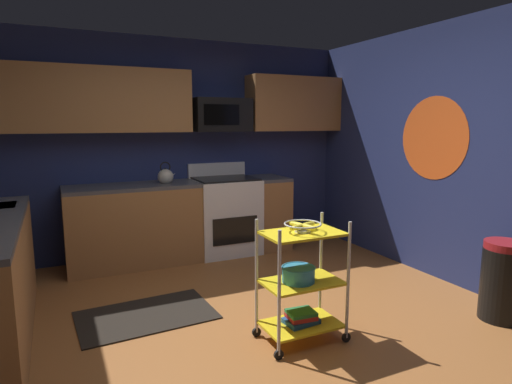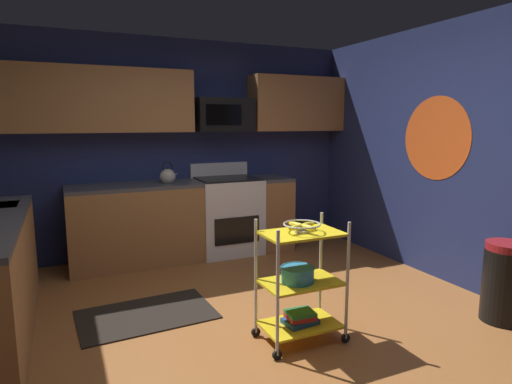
{
  "view_description": "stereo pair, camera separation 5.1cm",
  "coord_description": "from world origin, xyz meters",
  "px_view_note": "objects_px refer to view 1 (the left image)",
  "views": [
    {
      "loc": [
        -1.36,
        -2.81,
        1.61
      ],
      "look_at": [
        0.11,
        0.34,
        1.05
      ],
      "focal_mm": 30.31,
      "sensor_mm": 36.0,
      "label": 1
    },
    {
      "loc": [
        -1.32,
        -2.83,
        1.61
      ],
      "look_at": [
        0.11,
        0.34,
        1.05
      ],
      "focal_mm": 30.31,
      "sensor_mm": 36.0,
      "label": 2
    }
  ],
  "objects_px": {
    "fruit_bowl": "(303,226)",
    "trash_can": "(503,281)",
    "oven_range": "(225,215)",
    "rolling_cart": "(302,282)",
    "kettle": "(166,176)",
    "microwave": "(221,115)",
    "book_stack": "(301,317)",
    "mixing_bowl_large": "(298,274)"
  },
  "relations": [
    {
      "from": "kettle",
      "to": "oven_range",
      "type": "bearing_deg",
      "value": 0.3
    },
    {
      "from": "fruit_bowl",
      "to": "book_stack",
      "type": "xyz_separation_m",
      "value": [
        0.0,
        -0.0,
        -0.7
      ]
    },
    {
      "from": "microwave",
      "to": "rolling_cart",
      "type": "xyz_separation_m",
      "value": [
        -0.29,
        -2.42,
        -1.25
      ]
    },
    {
      "from": "oven_range",
      "to": "rolling_cart",
      "type": "xyz_separation_m",
      "value": [
        -0.29,
        -2.31,
        -0.03
      ]
    },
    {
      "from": "oven_range",
      "to": "mixing_bowl_large",
      "type": "bearing_deg",
      "value": -97.91
    },
    {
      "from": "fruit_bowl",
      "to": "trash_can",
      "type": "relative_size",
      "value": 0.41
    },
    {
      "from": "microwave",
      "to": "trash_can",
      "type": "height_order",
      "value": "microwave"
    },
    {
      "from": "microwave",
      "to": "fruit_bowl",
      "type": "xyz_separation_m",
      "value": [
        -0.29,
        -2.42,
        -0.82
      ]
    },
    {
      "from": "mixing_bowl_large",
      "to": "trash_can",
      "type": "bearing_deg",
      "value": -13.57
    },
    {
      "from": "fruit_bowl",
      "to": "oven_range",
      "type": "bearing_deg",
      "value": 82.81
    },
    {
      "from": "kettle",
      "to": "trash_can",
      "type": "xyz_separation_m",
      "value": [
        2.11,
        -2.72,
        -0.67
      ]
    },
    {
      "from": "kettle",
      "to": "trash_can",
      "type": "distance_m",
      "value": 3.51
    },
    {
      "from": "rolling_cart",
      "to": "fruit_bowl",
      "type": "relative_size",
      "value": 3.36
    },
    {
      "from": "microwave",
      "to": "rolling_cart",
      "type": "bearing_deg",
      "value": -96.87
    },
    {
      "from": "rolling_cart",
      "to": "trash_can",
      "type": "relative_size",
      "value": 1.39
    },
    {
      "from": "oven_range",
      "to": "fruit_bowl",
      "type": "xyz_separation_m",
      "value": [
        -0.29,
        -2.31,
        0.4
      ]
    },
    {
      "from": "book_stack",
      "to": "trash_can",
      "type": "height_order",
      "value": "trash_can"
    },
    {
      "from": "oven_range",
      "to": "rolling_cart",
      "type": "height_order",
      "value": "oven_range"
    },
    {
      "from": "microwave",
      "to": "oven_range",
      "type": "bearing_deg",
      "value": -89.74
    },
    {
      "from": "mixing_bowl_large",
      "to": "fruit_bowl",
      "type": "bearing_deg",
      "value": 0.0
    },
    {
      "from": "oven_range",
      "to": "mixing_bowl_large",
      "type": "relative_size",
      "value": 4.37
    },
    {
      "from": "oven_range",
      "to": "rolling_cart",
      "type": "bearing_deg",
      "value": -97.19
    },
    {
      "from": "kettle",
      "to": "rolling_cart",
      "type": "bearing_deg",
      "value": -79.28
    },
    {
      "from": "rolling_cart",
      "to": "book_stack",
      "type": "height_order",
      "value": "rolling_cart"
    },
    {
      "from": "oven_range",
      "to": "trash_can",
      "type": "distance_m",
      "value": 3.06
    },
    {
      "from": "rolling_cart",
      "to": "mixing_bowl_large",
      "type": "distance_m",
      "value": 0.07
    },
    {
      "from": "fruit_bowl",
      "to": "book_stack",
      "type": "height_order",
      "value": "fruit_bowl"
    },
    {
      "from": "oven_range",
      "to": "rolling_cart",
      "type": "relative_size",
      "value": 1.2
    },
    {
      "from": "oven_range",
      "to": "trash_can",
      "type": "xyz_separation_m",
      "value": [
        1.38,
        -2.72,
        -0.15
      ]
    },
    {
      "from": "rolling_cart",
      "to": "microwave",
      "type": "bearing_deg",
      "value": 83.13
    },
    {
      "from": "oven_range",
      "to": "mixing_bowl_large",
      "type": "height_order",
      "value": "oven_range"
    },
    {
      "from": "book_stack",
      "to": "trash_can",
      "type": "bearing_deg",
      "value": -13.81
    },
    {
      "from": "fruit_bowl",
      "to": "trash_can",
      "type": "distance_m",
      "value": 1.81
    },
    {
      "from": "rolling_cart",
      "to": "trash_can",
      "type": "height_order",
      "value": "rolling_cart"
    },
    {
      "from": "fruit_bowl",
      "to": "book_stack",
      "type": "distance_m",
      "value": 0.7
    },
    {
      "from": "mixing_bowl_large",
      "to": "book_stack",
      "type": "bearing_deg",
      "value": 0.0
    },
    {
      "from": "rolling_cart",
      "to": "kettle",
      "type": "height_order",
      "value": "kettle"
    },
    {
      "from": "book_stack",
      "to": "kettle",
      "type": "bearing_deg",
      "value": 100.72
    },
    {
      "from": "oven_range",
      "to": "microwave",
      "type": "distance_m",
      "value": 1.23
    },
    {
      "from": "oven_range",
      "to": "book_stack",
      "type": "xyz_separation_m",
      "value": [
        -0.29,
        -2.31,
        -0.3
      ]
    },
    {
      "from": "microwave",
      "to": "fruit_bowl",
      "type": "height_order",
      "value": "microwave"
    },
    {
      "from": "book_stack",
      "to": "oven_range",
      "type": "bearing_deg",
      "value": 82.81
    }
  ]
}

